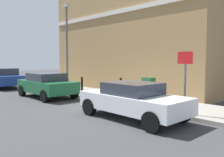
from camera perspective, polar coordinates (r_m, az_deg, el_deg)
name	(u,v)px	position (r m, az deg, el deg)	size (l,w,h in m)	color
ground	(124,110)	(9.94, 2.86, -7.78)	(80.00, 80.00, 0.00)	#38383A
sidewalk	(78,91)	(15.62, -8.45, -3.04)	(2.77, 30.00, 0.15)	gray
corner_building	(147,35)	(17.92, 8.69, 10.55)	(7.71, 12.58, 8.03)	#9E7A4C
car_white	(133,100)	(8.46, 5.11, -5.16)	(1.92, 4.11, 1.32)	silver
car_green	(47,84)	(13.73, -15.64, -1.41)	(1.97, 3.91, 1.39)	#195933
car_blue	(4,78)	(19.55, -24.93, 0.14)	(1.98, 4.07, 1.50)	navy
utility_cabinet	(148,90)	(11.18, 8.88, -2.91)	(0.46, 0.61, 1.15)	#1E4C28
bollard_near_cabinet	(121,86)	(12.53, 2.12, -1.95)	(0.14, 0.14, 1.04)	black
bollard_far_kerb	(82,85)	(13.20, -7.36, -1.65)	(0.14, 0.14, 1.04)	black
street_sign	(185,73)	(8.81, 17.46, 1.35)	(0.08, 0.60, 2.30)	#59595B
lamppost	(67,43)	(16.27, -10.99, 8.62)	(0.20, 0.44, 5.72)	#59595B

